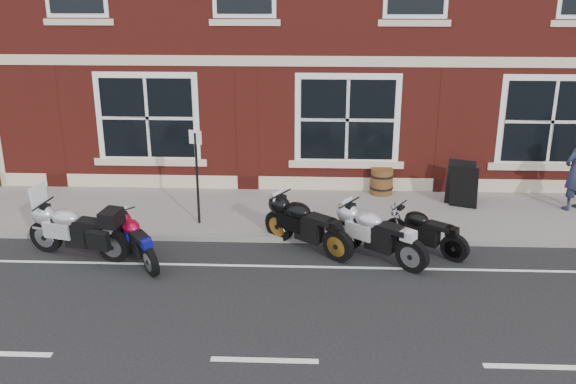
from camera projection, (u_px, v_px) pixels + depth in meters
The scene contains 12 objects.
ground at pixel (277, 271), 12.31m from camera, with size 80.00×80.00×0.00m, color black.
sidewalk at pixel (284, 212), 15.12m from camera, with size 30.00×3.00×0.12m, color slate.
kerb at pixel (281, 239), 13.63m from camera, with size 30.00×0.16×0.12m, color slate.
moto_touring_silver at pixel (76, 228), 12.78m from camera, with size 2.22×0.79×1.49m.
moto_sport_red at pixel (138, 239), 12.54m from camera, with size 1.21×1.64×0.86m.
moto_sport_black at pixel (307, 223), 13.07m from camera, with size 1.84×1.54×1.02m.
moto_sport_silver at pixel (378, 232), 12.62m from camera, with size 1.81×1.54×1.01m.
moto_naked_black at pixel (424, 229), 13.00m from camera, with size 1.59×1.25×0.86m.
pedestrian_left at pixel (576, 171), 14.88m from camera, with size 0.68×0.45×1.87m, color #1C2033.
a_board_sign at pixel (462, 185), 15.19m from camera, with size 0.65×0.43×1.08m, color black, non-canonical shape.
barrel_planter at pixel (382, 181), 16.13m from camera, with size 0.59×0.59×0.66m.
parking_sign at pixel (197, 170), 13.95m from camera, with size 0.29×0.12×2.12m.
Camera 1 is at (0.69, -11.12, 5.44)m, focal length 40.00 mm.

